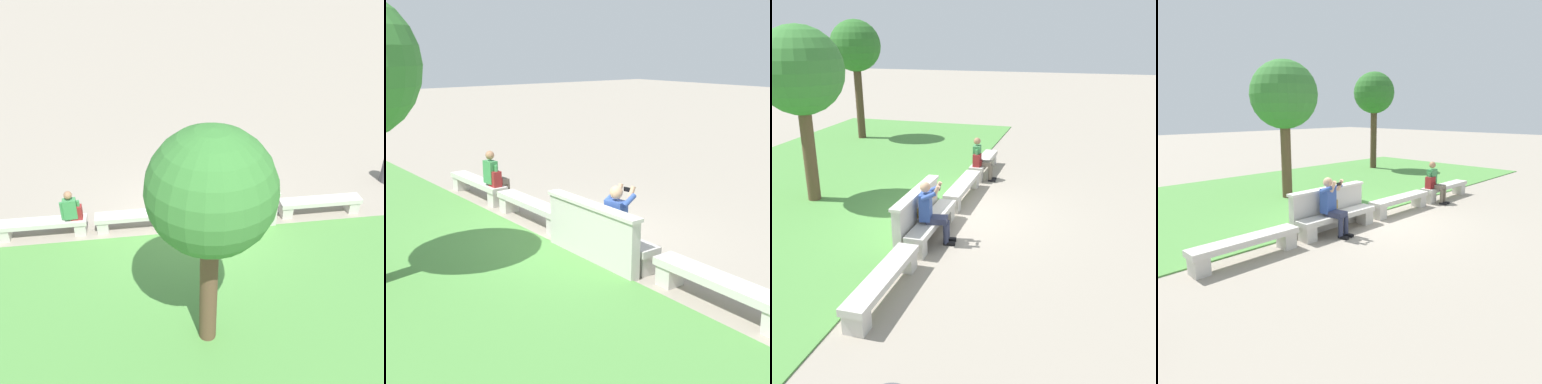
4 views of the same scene
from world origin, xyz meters
The scene contains 12 objects.
ground_plane centered at (0.00, 0.00, 0.00)m, with size 80.00×80.00×0.00m, color gray.
grass_strip centered at (0.00, 4.38, 0.01)m, with size 21.42×8.00×0.03m, color #518E42.
bench_main centered at (-3.61, 0.00, 0.31)m, with size 2.21×0.40×0.45m.
bench_near centered at (-1.20, 0.00, 0.31)m, with size 2.21×0.40×0.45m.
bench_mid centered at (1.20, 0.00, 0.31)m, with size 2.21×0.40×0.45m.
bench_far centered at (3.61, 0.00, 0.31)m, with size 2.21×0.40×0.45m.
backrest_wall_with_plaque centered at (-1.20, 0.34, 0.52)m, with size 2.23×0.24×1.01m.
person_photographer centered at (-1.45, -0.08, 0.74)m, with size 0.52×0.76×1.32m.
person_distant centered at (2.86, -0.07, 0.67)m, with size 0.48×0.69×1.26m.
backpack centered at (2.72, 0.00, 0.63)m, with size 0.28×0.24×0.43m.
tree_behind_wall centered at (0.06, 3.68, 3.21)m, with size 2.10×2.10×4.31m.
tree_left_background centered at (6.87, 5.87, 3.53)m, with size 1.93×1.93×4.58m.
Camera 4 is at (-7.02, -6.06, 2.78)m, focal length 35.00 mm.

